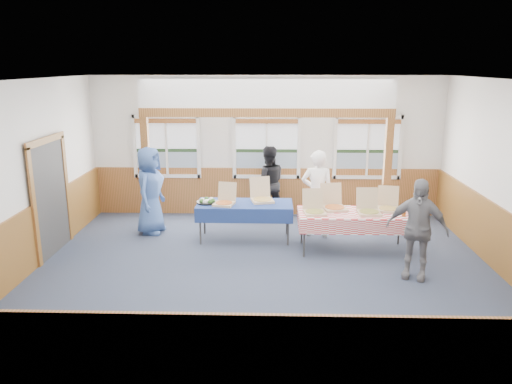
# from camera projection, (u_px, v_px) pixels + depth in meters

# --- Properties ---
(floor) EXTENTS (8.00, 8.00, 0.00)m
(floor) POSITION_uv_depth(u_px,v_px,m) (264.00, 273.00, 8.44)
(floor) COLOR #252D3C
(floor) RESTS_ON ground
(ceiling) EXTENTS (8.00, 8.00, 0.00)m
(ceiling) POSITION_uv_depth(u_px,v_px,m) (265.00, 80.00, 7.65)
(ceiling) COLOR white
(ceiling) RESTS_ON wall_back
(wall_back) EXTENTS (8.00, 0.00, 8.00)m
(wall_back) POSITION_uv_depth(u_px,v_px,m) (267.00, 147.00, 11.43)
(wall_back) COLOR silver
(wall_back) RESTS_ON floor
(wall_front) EXTENTS (8.00, 0.00, 8.00)m
(wall_front) POSITION_uv_depth(u_px,v_px,m) (260.00, 267.00, 4.66)
(wall_front) COLOR silver
(wall_front) RESTS_ON floor
(wall_left) EXTENTS (0.00, 8.00, 8.00)m
(wall_left) POSITION_uv_depth(u_px,v_px,m) (21.00, 180.00, 8.16)
(wall_left) COLOR silver
(wall_left) RESTS_ON floor
(wainscot_back) EXTENTS (7.98, 0.05, 1.10)m
(wainscot_back) POSITION_uv_depth(u_px,v_px,m) (266.00, 191.00, 11.67)
(wainscot_back) COLOR brown
(wainscot_back) RESTS_ON floor
(wainscot_front) EXTENTS (7.98, 0.05, 1.10)m
(wainscot_front) POSITION_uv_depth(u_px,v_px,m) (260.00, 364.00, 4.94)
(wainscot_front) COLOR brown
(wainscot_front) RESTS_ON floor
(wainscot_left) EXTENTS (0.05, 6.98, 1.10)m
(wainscot_left) POSITION_uv_depth(u_px,v_px,m) (29.00, 240.00, 8.42)
(wainscot_left) COLOR brown
(wainscot_left) RESTS_ON floor
(wainscot_right) EXTENTS (0.05, 6.98, 1.10)m
(wainscot_right) POSITION_uv_depth(u_px,v_px,m) (506.00, 245.00, 8.19)
(wainscot_right) COLOR brown
(wainscot_right) RESTS_ON floor
(cased_opening) EXTENTS (0.06, 1.30, 2.10)m
(cased_opening) POSITION_uv_depth(u_px,v_px,m) (50.00, 198.00, 9.17)
(cased_opening) COLOR #343434
(cased_opening) RESTS_ON wall_left
(window_left) EXTENTS (1.56, 0.10, 1.46)m
(window_left) POSITION_uv_depth(u_px,v_px,m) (166.00, 143.00, 11.44)
(window_left) COLOR silver
(window_left) RESTS_ON wall_back
(window_mid) EXTENTS (1.56, 0.10, 1.46)m
(window_mid) POSITION_uv_depth(u_px,v_px,m) (267.00, 144.00, 11.37)
(window_mid) COLOR silver
(window_mid) RESTS_ON wall_back
(window_right) EXTENTS (1.56, 0.10, 1.46)m
(window_right) POSITION_uv_depth(u_px,v_px,m) (368.00, 144.00, 11.31)
(window_right) COLOR silver
(window_right) RESTS_ON wall_back
(post_left) EXTENTS (0.15, 0.15, 2.40)m
(post_left) POSITION_uv_depth(u_px,v_px,m) (147.00, 174.00, 10.44)
(post_left) COLOR brown
(post_left) RESTS_ON floor
(post_right) EXTENTS (0.15, 0.15, 2.40)m
(post_right) POSITION_uv_depth(u_px,v_px,m) (387.00, 176.00, 10.30)
(post_right) COLOR brown
(post_right) RESTS_ON floor
(cross_beam) EXTENTS (5.15, 0.18, 0.18)m
(cross_beam) POSITION_uv_depth(u_px,v_px,m) (266.00, 113.00, 10.05)
(cross_beam) COLOR brown
(cross_beam) RESTS_ON post_left
(table_left) EXTENTS (1.93, 0.92, 0.76)m
(table_left) POSITION_uv_depth(u_px,v_px,m) (245.00, 206.00, 9.92)
(table_left) COLOR #343434
(table_left) RESTS_ON floor
(table_right) EXTENTS (2.24, 1.47, 0.76)m
(table_right) POSITION_uv_depth(u_px,v_px,m) (354.00, 215.00, 9.31)
(table_right) COLOR #343434
(table_right) RESTS_ON floor
(pizza_box_a) EXTENTS (0.46, 0.52, 0.41)m
(pizza_box_a) POSITION_uv_depth(u_px,v_px,m) (225.00, 201.00, 9.79)
(pizza_box_a) COLOR tan
(pizza_box_a) RESTS_ON table_left
(pizza_box_b) EXTENTS (0.52, 0.59, 0.46)m
(pizza_box_b) POSITION_uv_depth(u_px,v_px,m) (262.00, 198.00, 10.03)
(pizza_box_b) COLOR tan
(pizza_box_b) RESTS_ON table_left
(pizza_box_c) EXTENTS (0.44, 0.51, 0.42)m
(pizza_box_c) POSITION_uv_depth(u_px,v_px,m) (314.00, 210.00, 9.21)
(pizza_box_c) COLOR tan
(pizza_box_c) RESTS_ON table_right
(pizza_box_d) EXTENTS (0.50, 0.58, 0.46)m
(pizza_box_d) POSITION_uv_depth(u_px,v_px,m) (334.00, 206.00, 9.48)
(pizza_box_d) COLOR tan
(pizza_box_d) RESTS_ON table_right
(pizza_box_e) EXTENTS (0.41, 0.50, 0.44)m
(pizza_box_e) POSITION_uv_depth(u_px,v_px,m) (369.00, 210.00, 9.20)
(pizza_box_e) COLOR tan
(pizza_box_e) RESTS_ON table_right
(pizza_box_f) EXTENTS (0.46, 0.53, 0.43)m
(pizza_box_f) POSITION_uv_depth(u_px,v_px,m) (388.00, 207.00, 9.40)
(pizza_box_f) COLOR tan
(pizza_box_f) RESTS_ON table_right
(veggie_tray) EXTENTS (0.42, 0.42, 0.09)m
(veggie_tray) POSITION_uv_depth(u_px,v_px,m) (207.00, 201.00, 9.92)
(veggie_tray) COLOR black
(veggie_tray) RESTS_ON table_left
(drink_glass) EXTENTS (0.07, 0.07, 0.15)m
(drink_glass) POSITION_uv_depth(u_px,v_px,m) (404.00, 213.00, 9.02)
(drink_glass) COLOR #954E18
(drink_glass) RESTS_ON table_right
(woman_white) EXTENTS (0.70, 0.50, 1.79)m
(woman_white) POSITION_uv_depth(u_px,v_px,m) (317.00, 194.00, 10.09)
(woman_white) COLOR white
(woman_white) RESTS_ON floor
(woman_black) EXTENTS (0.91, 0.77, 1.68)m
(woman_black) POSITION_uv_depth(u_px,v_px,m) (268.00, 183.00, 11.23)
(woman_black) COLOR black
(woman_black) RESTS_ON floor
(man_blue) EXTENTS (0.71, 0.97, 1.82)m
(man_blue) POSITION_uv_depth(u_px,v_px,m) (150.00, 190.00, 10.29)
(man_blue) COLOR #3D5C99
(man_blue) RESTS_ON floor
(person_grey) EXTENTS (1.07, 0.76, 1.68)m
(person_grey) POSITION_uv_depth(u_px,v_px,m) (417.00, 229.00, 8.10)
(person_grey) COLOR slate
(person_grey) RESTS_ON floor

